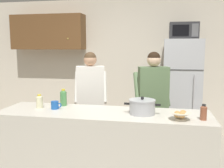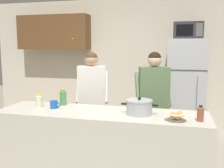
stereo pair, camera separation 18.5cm
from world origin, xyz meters
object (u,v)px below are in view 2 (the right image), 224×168
Objects in this scene: bottle_far_corner at (200,113)px; microwave at (188,31)px; cooking_pot at (139,107)px; refrigerator at (186,91)px; person_near_pot at (92,93)px; coffee_mug at (54,104)px; bread_bowl at (177,116)px; bottle_near_edge at (63,97)px; bottle_mid_counter at (39,100)px; person_by_sink at (154,96)px.

microwave is at bearing 92.51° from bottle_far_corner.
cooking_pot is 0.65m from bottle_far_corner.
microwave is (0.00, -0.02, 1.04)m from refrigerator.
person_near_pot is 1.15m from cooking_pot.
coffee_mug is 0.59× the size of bread_bowl.
person_near_pot reaches higher than coffee_mug.
microwave is 2.59m from coffee_mug.
bread_bowl is (-0.14, -2.00, -0.97)m from microwave.
bottle_far_corner is (1.46, -0.93, 0.01)m from person_near_pot.
cooking_pot is 1.04m from bottle_near_edge.
bottle_mid_counter is at bearing -120.10° from person_near_pot.
cooking_pot is (0.82, -0.81, 0.01)m from person_near_pot.
microwave reaches higher than cooking_pot.
microwave reaches higher than person_by_sink.
microwave is 2.42m from bottle_near_edge.
refrigerator is 1.93m from cooking_pot.
person_by_sink is 3.95× the size of cooking_pot.
refrigerator reaches higher than person_by_sink.
bottle_near_edge is (-1.57, -1.60, -0.91)m from microwave.
coffee_mug is at bearing -146.94° from person_by_sink.
bread_bowl is 1.03× the size of bottle_near_edge.
bread_bowl is at bearing -23.67° from cooking_pot.
bottle_near_edge is (0.03, 0.20, 0.06)m from coffee_mug.
bottle_far_corner reaches higher than bread_bowl.
bottle_far_corner is at bearing -87.52° from refrigerator.
person_by_sink is at bearing 121.27° from bottle_far_corner.
coffee_mug is (-1.05, 0.03, -0.03)m from cooking_pot.
bread_bowl is at bearing -7.84° from bottle_mid_counter.
bottle_near_edge is 1.69m from bottle_far_corner.
person_near_pot is 3.93× the size of cooking_pot.
cooking_pot is 0.44m from bread_bowl.
microwave is 0.30× the size of person_by_sink.
microwave is at bearing 66.46° from person_by_sink.
person_by_sink is 0.78m from cooking_pot.
cooking_pot is 2.41× the size of bottle_mid_counter.
refrigerator is 1.12× the size of person_by_sink.
refrigerator is 1.13× the size of person_near_pot.
person_by_sink reaches higher than cooking_pot.
coffee_mug is (-1.60, -1.79, -0.97)m from microwave.
person_by_sink is 7.20× the size of bread_bowl.
refrigerator is 1.73m from person_near_pot.
bottle_near_edge reaches higher than bottle_mid_counter.
microwave is 2.17m from bottle_far_corner.
bread_bowl is at bearing -38.66° from person_near_pot.
refrigerator reaches higher than bottle_far_corner.
refrigerator reaches higher than cooking_pot.
cooking_pot is 1.88× the size of bottle_near_edge.
bottle_far_corner is (0.09, -1.97, 0.10)m from refrigerator.
cooking_pot is 3.09× the size of coffee_mug.
bread_bowl is at bearing -94.13° from microwave.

